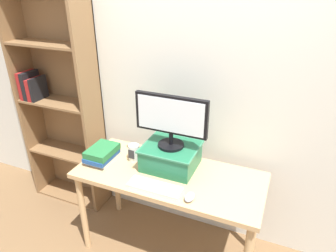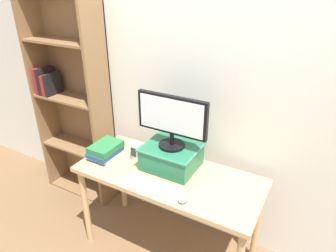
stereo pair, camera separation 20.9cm
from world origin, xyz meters
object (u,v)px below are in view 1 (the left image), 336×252
keyboard (155,187)px  desk_speaker (134,152)px  bookshelf_unit (59,100)px  riser_box (171,156)px  book_stack (102,154)px  computer_mouse (190,197)px  computer_monitor (171,119)px  desk (169,184)px

keyboard → desk_speaker: desk_speaker is taller
bookshelf_unit → riser_box: bookshelf_unit is taller
bookshelf_unit → book_stack: 0.78m
bookshelf_unit → keyboard: size_ratio=5.52×
riser_box → computer_mouse: (0.26, -0.31, -0.08)m
riser_box → keyboard: riser_box is taller
computer_mouse → riser_box: bearing=130.1°
computer_monitor → desk_speaker: size_ratio=4.13×
keyboard → book_stack: (-0.53, 0.16, 0.05)m
desk → keyboard: (-0.02, -0.20, 0.11)m
computer_monitor → keyboard: bearing=-89.5°
desk_speaker → keyboard: bearing=-41.2°
bookshelf_unit → keyboard: bookshelf_unit is taller
keyboard → computer_mouse: bearing=-2.7°
riser_box → computer_monitor: computer_monitor is taller
computer_monitor → riser_box: bearing=90.0°
desk → riser_box: 0.21m
computer_monitor → book_stack: computer_monitor is taller
computer_mouse → keyboard: bearing=177.3°
bookshelf_unit → desk_speaker: bookshelf_unit is taller
riser_box → keyboard: (0.00, -0.30, -0.08)m
desk → riser_box: bearing=104.8°
bookshelf_unit → computer_monitor: (1.20, -0.20, 0.11)m
desk → computer_mouse: size_ratio=13.39×
keyboard → computer_mouse: computer_mouse is taller
bookshelf_unit → desk: bearing=-13.3°
keyboard → book_stack: 0.56m
riser_box → computer_mouse: size_ratio=3.95×
bookshelf_unit → computer_monitor: size_ratio=3.86×
bookshelf_unit → computer_mouse: (1.46, -0.50, -0.27)m
desk → bookshelf_unit: size_ratio=0.67×
desk → computer_mouse: bearing=-42.3°
book_stack → desk_speaker: size_ratio=1.99×
bookshelf_unit → book_stack: size_ratio=8.01×
desk → computer_monitor: bearing=105.0°
riser_box → desk_speaker: 0.31m
computer_monitor → computer_mouse: 0.56m
riser_box → computer_monitor: (0.00, -0.00, 0.31)m
desk → keyboard: bearing=-96.4°
bookshelf_unit → desk_speaker: (0.89, -0.22, -0.22)m
desk_speaker → book_stack: bearing=-154.0°
computer_monitor → book_stack: 0.65m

